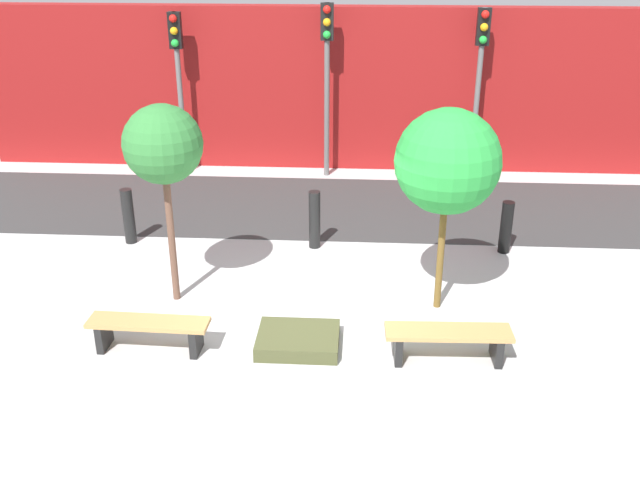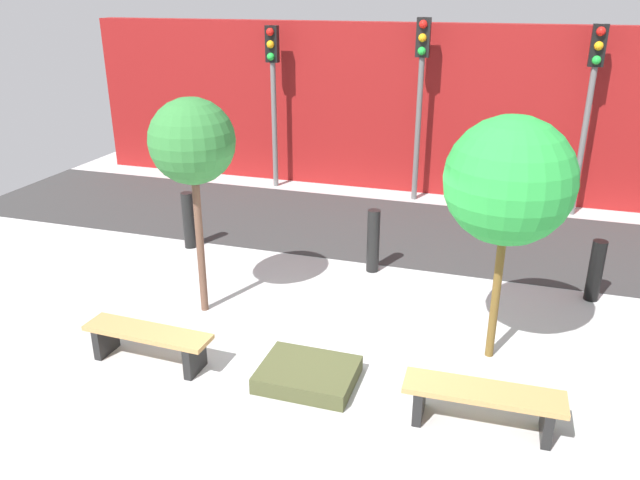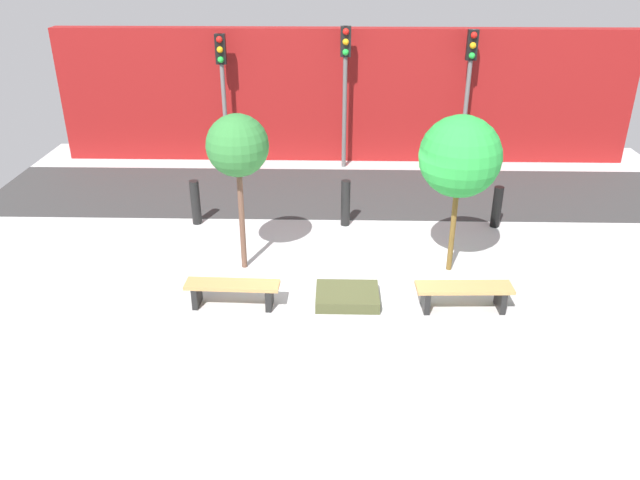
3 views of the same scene
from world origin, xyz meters
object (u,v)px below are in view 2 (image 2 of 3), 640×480
at_px(tree_behind_right_bench, 509,181).
at_px(traffic_light_west, 273,78).
at_px(tree_behind_left_bench, 192,143).
at_px(bollard_far_left, 189,220).
at_px(traffic_light_mid_east, 592,88).
at_px(planter_bed, 308,374).
at_px(bench_right, 483,400).
at_px(bollard_left, 373,241).
at_px(traffic_light_mid_west, 421,78).
at_px(bench_left, 148,339).
at_px(bollard_center, 595,271).

relative_size(tree_behind_right_bench, traffic_light_west, 0.85).
distance_m(tree_behind_left_bench, bollard_far_left, 3.17).
xyz_separation_m(traffic_light_west, traffic_light_mid_east, (6.65, 0.00, 0.09)).
bearing_deg(planter_bed, bench_right, -5.62).
bearing_deg(tree_behind_right_bench, bollard_left, 134.37).
bearing_deg(tree_behind_left_bench, traffic_light_mid_west, 71.63).
bearing_deg(tree_behind_left_bench, bollard_left, 45.63).
bearing_deg(bollard_left, bollard_far_left, 180.00).
xyz_separation_m(bench_left, traffic_light_mid_east, (5.36, 7.58, 2.28)).
relative_size(bollard_far_left, bollard_center, 1.08).
bearing_deg(traffic_light_mid_west, traffic_light_mid_east, -0.00).
distance_m(traffic_light_west, traffic_light_mid_west, 3.33).
bearing_deg(traffic_light_mid_west, bollard_left, -90.00).
bearing_deg(bollard_far_left, tree_behind_left_bench, -56.58).
bearing_deg(bench_left, tree_behind_left_bench, 91.87).
height_order(bench_right, traffic_light_west, traffic_light_west).
distance_m(bollard_left, traffic_light_west, 5.60).
xyz_separation_m(bollard_center, traffic_light_mid_west, (-3.40, 4.04, 2.18)).
xyz_separation_m(planter_bed, tree_behind_left_bench, (-2.03, 1.27, 2.38)).
bearing_deg(traffic_light_mid_west, tree_behind_right_bench, -71.63).
height_order(bench_left, traffic_light_west, traffic_light_west).
height_order(tree_behind_left_bench, tree_behind_right_bench, tree_behind_right_bench).
bearing_deg(bollard_left, traffic_light_west, 129.47).
bearing_deg(traffic_light_mid_east, bench_right, -99.69).
bearing_deg(traffic_light_west, tree_behind_left_bench, -78.04).
bearing_deg(bollard_far_left, traffic_light_west, 88.93).
bearing_deg(traffic_light_mid_west, bench_right, -75.00).
xyz_separation_m(tree_behind_left_bench, bollard_far_left, (-1.37, 2.08, -1.97)).
height_order(planter_bed, tree_behind_right_bench, tree_behind_right_bench).
distance_m(planter_bed, bollard_far_left, 4.79).
xyz_separation_m(planter_bed, traffic_light_mid_west, (0.00, 7.38, 2.55)).
distance_m(bollard_far_left, bollard_left, 3.40).
bearing_deg(planter_bed, bench_left, -174.38).
bearing_deg(bollard_left, tree_behind_right_bench, -45.63).
distance_m(bench_right, traffic_light_mid_west, 8.19).
bearing_deg(bench_left, bollard_left, 62.05).
distance_m(bench_left, tree_behind_left_bench, 2.61).
relative_size(tree_behind_left_bench, traffic_light_mid_east, 0.82).
relative_size(tree_behind_right_bench, bollard_left, 2.89).
height_order(planter_bed, bollard_far_left, bollard_far_left).
bearing_deg(traffic_light_west, traffic_light_mid_west, 0.01).
height_order(bench_right, traffic_light_mid_west, traffic_light_mid_west).
height_order(bench_right, bollard_left, bollard_left).
xyz_separation_m(bollard_far_left, traffic_light_mid_east, (6.73, 4.04, 2.09)).
bearing_deg(bollard_center, tree_behind_right_bench, -123.42).
relative_size(tree_behind_left_bench, traffic_light_west, 0.85).
height_order(bench_left, bollard_center, bollard_center).
relative_size(bench_right, bollard_left, 1.59).
distance_m(bollard_far_left, traffic_light_west, 4.51).
bearing_deg(planter_bed, bollard_center, 44.52).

